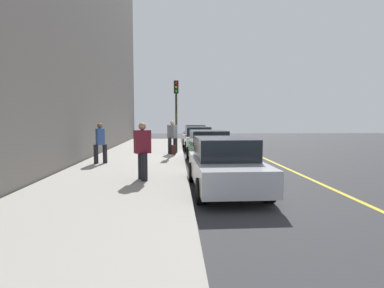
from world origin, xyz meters
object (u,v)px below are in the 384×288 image
object	(u,v)px
pedestrian_blue_coat	(100,142)
traffic_light_pole	(176,104)
parked_car_silver	(225,164)
parked_car_maroon	(195,134)
rolling_suitcase	(174,150)
parked_car_green	(209,147)
pedestrian_grey_coat	(172,136)
pedestrian_burgundy_coat	(142,149)
parked_car_white	(198,138)

from	to	relation	value
pedestrian_blue_coat	traffic_light_pole	size ratio (longest dim) A/B	0.43
pedestrian_blue_coat	traffic_light_pole	world-z (taller)	traffic_light_pole
parked_car_silver	parked_car_maroon	bearing A→B (deg)	179.45
rolling_suitcase	parked_car_green	bearing A→B (deg)	36.09
parked_car_silver	pedestrian_grey_coat	bearing A→B (deg)	-169.02
pedestrian_burgundy_coat	pedestrian_blue_coat	distance (m)	4.38
rolling_suitcase	pedestrian_blue_coat	bearing A→B (deg)	-43.48
parked_car_silver	pedestrian_blue_coat	distance (m)	6.63
pedestrian_blue_coat	rolling_suitcase	size ratio (longest dim) A/B	2.02
parked_car_white	traffic_light_pole	xyz separation A→B (m)	(3.43, -1.44, 2.13)
pedestrian_burgundy_coat	rolling_suitcase	distance (m)	7.15
parked_car_maroon	traffic_light_pole	distance (m)	9.64
parked_car_maroon	rolling_suitcase	distance (m)	10.33
parked_car_green	pedestrian_blue_coat	distance (m)	4.87
rolling_suitcase	pedestrian_burgundy_coat	bearing A→B (deg)	-7.24
parked_car_green	pedestrian_grey_coat	xyz separation A→B (m)	(-2.68, -1.73, 0.36)
pedestrian_blue_coat	traffic_light_pole	bearing A→B (deg)	142.13
parked_car_green	rolling_suitcase	size ratio (longest dim) A/B	5.25
parked_car_white	rolling_suitcase	distance (m)	4.63
traffic_light_pole	parked_car_maroon	bearing A→B (deg)	170.31
parked_car_green	pedestrian_burgundy_coat	xyz separation A→B (m)	(4.78, -2.56, 0.35)
parked_car_maroon	parked_car_silver	world-z (taller)	same
parked_car_green	pedestrian_blue_coat	size ratio (longest dim) A/B	2.59
rolling_suitcase	parked_car_silver	bearing A→B (deg)	11.02
parked_car_silver	rolling_suitcase	size ratio (longest dim) A/B	5.20
parked_car_white	traffic_light_pole	distance (m)	4.29
traffic_light_pole	parked_car_green	bearing A→B (deg)	25.38
parked_car_silver	pedestrian_blue_coat	xyz separation A→B (m)	(-4.71, -4.66, 0.31)
pedestrian_blue_coat	traffic_light_pole	distance (m)	5.60
parked_car_green	parked_car_silver	distance (m)	5.71
pedestrian_burgundy_coat	pedestrian_blue_coat	size ratio (longest dim) A/B	1.04
parked_car_white	pedestrian_grey_coat	bearing A→B (deg)	-22.89
parked_car_silver	traffic_light_pole	world-z (taller)	traffic_light_pole
pedestrian_blue_coat	rolling_suitcase	bearing A→B (deg)	136.52
parked_car_green	pedestrian_grey_coat	world-z (taller)	pedestrian_grey_coat
pedestrian_burgundy_coat	pedestrian_grey_coat	xyz separation A→B (m)	(-7.47, 0.82, 0.01)
traffic_light_pole	pedestrian_burgundy_coat	bearing A→B (deg)	-7.48
pedestrian_burgundy_coat	traffic_light_pole	world-z (taller)	traffic_light_pole
parked_car_maroon	parked_car_green	size ratio (longest dim) A/B	1.06
parked_car_maroon	pedestrian_blue_coat	distance (m)	14.29
pedestrian_blue_coat	rolling_suitcase	world-z (taller)	pedestrian_blue_coat
parked_car_maroon	traffic_light_pole	bearing A→B (deg)	-9.69
parked_car_silver	pedestrian_burgundy_coat	distance (m)	2.64
pedestrian_blue_coat	rolling_suitcase	xyz separation A→B (m)	(-3.27, 3.10, -0.67)
parked_car_maroon	rolling_suitcase	world-z (taller)	parked_car_maroon
parked_car_white	parked_car_silver	size ratio (longest dim) A/B	0.99
parked_car_silver	pedestrian_blue_coat	world-z (taller)	pedestrian_blue_coat
pedestrian_blue_coat	parked_car_silver	bearing A→B (deg)	44.66
parked_car_white	pedestrian_blue_coat	size ratio (longest dim) A/B	2.55
parked_car_green	parked_car_white	bearing A→B (deg)	-179.39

